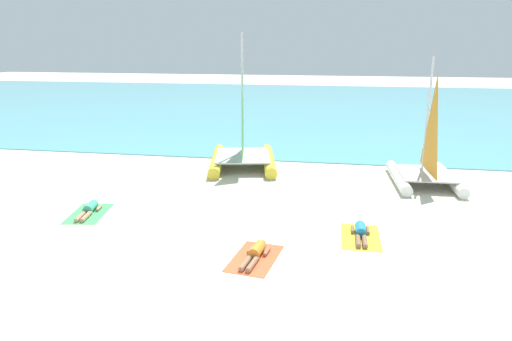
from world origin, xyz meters
name	(u,v)px	position (x,y,z in m)	size (l,w,h in m)	color
ground_plane	(275,166)	(0.00, 10.00, 0.00)	(120.00, 120.00, 0.00)	beige
ocean_water	(307,106)	(0.00, 30.83, 0.03)	(120.00, 40.00, 0.05)	#5BB2C1
sailboat_white	(426,166)	(6.22, 8.27, 0.74)	(2.61, 3.92, 4.95)	white
sailboat_yellow	(243,148)	(-1.44, 9.59, 0.88)	(3.69, 4.98, 5.89)	yellow
towel_left	(89,213)	(-5.28, 2.92, 0.01)	(1.10, 1.90, 0.01)	#4CB266
sunbather_left	(89,209)	(-5.29, 2.99, 0.13)	(0.65, 1.57, 0.30)	#3FB28C
towel_middle	(255,258)	(0.71, 0.67, 0.01)	(1.10, 1.90, 0.01)	#EA5933
sunbather_middle	(256,253)	(0.72, 0.74, 0.13)	(0.63, 1.57, 0.30)	orange
towel_right	(361,237)	(3.50, 2.56, 0.01)	(1.10, 1.90, 0.01)	yellow
sunbather_right	(361,232)	(3.50, 2.62, 0.13)	(0.54, 1.56, 0.30)	#268CCC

